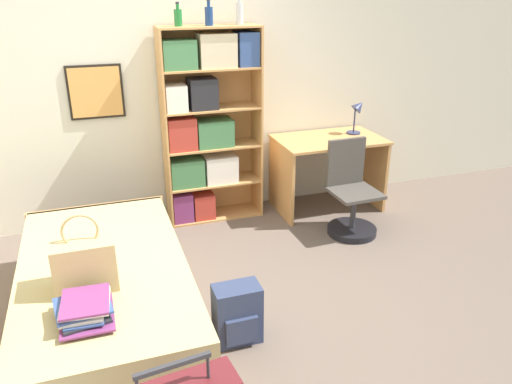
{
  "coord_description": "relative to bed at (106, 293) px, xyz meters",
  "views": [
    {
      "loc": [
        -0.62,
        -3.02,
        2.18
      ],
      "look_at": [
        0.48,
        0.2,
        0.75
      ],
      "focal_mm": 35.0,
      "sensor_mm": 36.0,
      "label": 1
    }
  ],
  "objects": [
    {
      "name": "bottle_brown",
      "position": [
        1.12,
        1.41,
        1.69
      ],
      "size": [
        0.07,
        0.07,
        0.22
      ],
      "color": "navy",
      "rests_on": "bookcase"
    },
    {
      "name": "book_stack_on_bed",
      "position": [
        -0.11,
        -0.6,
        0.3
      ],
      "size": [
        0.32,
        0.36,
        0.12
      ],
      "color": "#232328",
      "rests_on": "bed"
    },
    {
      "name": "backpack",
      "position": [
        0.79,
        -0.47,
        -0.03
      ],
      "size": [
        0.3,
        0.21,
        0.4
      ],
      "color": "#2D3856",
      "rests_on": "ground_plane"
    },
    {
      "name": "desk",
      "position": [
        2.28,
        1.26,
        0.28
      ],
      "size": [
        1.05,
        0.67,
        0.75
      ],
      "color": "tan",
      "rests_on": "ground_plane"
    },
    {
      "name": "bottle_clear",
      "position": [
        1.41,
        1.45,
        1.7
      ],
      "size": [
        0.06,
        0.06,
        0.26
      ],
      "color": "#B7BCC1",
      "rests_on": "bookcase"
    },
    {
      "name": "desk_lamp",
      "position": [
        2.62,
        1.34,
        0.75
      ],
      "size": [
        0.19,
        0.14,
        0.36
      ],
      "color": "navy",
      "rests_on": "desk"
    },
    {
      "name": "bottle_green",
      "position": [
        0.86,
        1.43,
        1.68
      ],
      "size": [
        0.07,
        0.07,
        0.2
      ],
      "color": "#1E6B2D",
      "rests_on": "bookcase"
    },
    {
      "name": "bookcase",
      "position": [
        1.05,
        1.43,
        0.72
      ],
      "size": [
        0.92,
        0.32,
        1.84
      ],
      "color": "tan",
      "rests_on": "ground_plane"
    },
    {
      "name": "bed",
      "position": [
        0.0,
        0.0,
        0.0
      ],
      "size": [
        1.1,
        2.04,
        0.47
      ],
      "color": "tan",
      "rests_on": "ground_plane"
    },
    {
      "name": "handbag",
      "position": [
        -0.09,
        -0.26,
        0.4
      ],
      "size": [
        0.36,
        0.24,
        0.48
      ],
      "color": "tan",
      "rests_on": "bed"
    },
    {
      "name": "ground_plane",
      "position": [
        0.66,
        -0.02,
        -0.23
      ],
      "size": [
        14.0,
        14.0,
        0.0
      ],
      "primitive_type": "plane",
      "color": "#66564C"
    },
    {
      "name": "desk_chair",
      "position": [
        2.24,
        0.69,
        0.04
      ],
      "size": [
        0.46,
        0.46,
        0.87
      ],
      "color": "black",
      "rests_on": "ground_plane"
    },
    {
      "name": "wall_back",
      "position": [
        0.66,
        1.65,
        1.07
      ],
      "size": [
        10.0,
        0.09,
        2.6
      ],
      "color": "beige",
      "rests_on": "ground_plane"
    }
  ]
}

